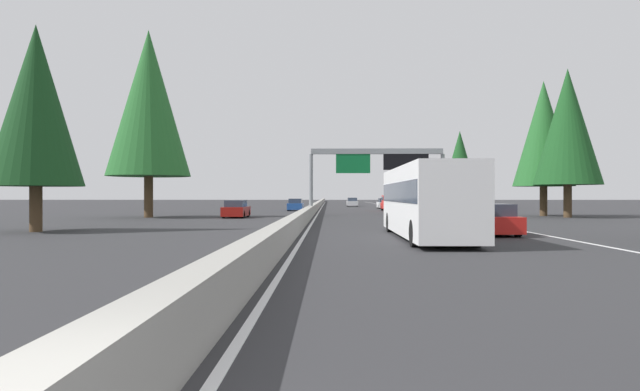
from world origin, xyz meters
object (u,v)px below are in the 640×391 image
conifer_right_near (568,127)px  conifer_left_foreground (36,106)px  conifer_right_far (460,162)px  conifer_right_mid (544,134)px  conifer_left_near (149,103)px  minivan_mid_center (413,206)px  sign_gantry_overhead (379,162)px  bus_mid_left (426,199)px  oncoming_near (296,205)px  sedan_distant_a (384,204)px  pickup_far_center (391,203)px  oncoming_far (236,209)px  sedan_near_right (352,202)px  sedan_near_center (491,220)px

conifer_right_near → conifer_left_foreground: 39.80m
conifer_right_near → conifer_right_far: conifer_right_near is taller
conifer_right_mid → conifer_left_near: (-3.90, 34.74, 2.20)m
minivan_mid_center → conifer_right_far: bearing=-22.0°
conifer_right_mid → conifer_left_foreground: 40.89m
sign_gantry_overhead → minivan_mid_center: 5.73m
bus_mid_left → minivan_mid_center: bearing=-7.5°
oncoming_near → conifer_right_far: bearing=107.8°
conifer_left_near → minivan_mid_center: bearing=-84.5°
sedan_distant_a → conifer_right_mid: (-26.83, -11.72, 6.77)m
bus_mid_left → conifer_left_near: (21.87, 19.50, 7.95)m
pickup_far_center → conifer_right_near: bearing=-146.5°
sign_gantry_overhead → oncoming_far: sign_gantry_overhead is taller
sign_gantry_overhead → pickup_far_center: 15.37m
bus_mid_left → sedan_near_right: size_ratio=2.61×
conifer_right_far → conifer_left_near: 42.78m
pickup_far_center → oncoming_near: size_ratio=1.27×
pickup_far_center → conifer_right_mid: (-15.88, -12.05, 6.54)m
sign_gantry_overhead → bus_mid_left: size_ratio=1.10×
oncoming_near → conifer_right_near: (-19.83, -24.25, 6.98)m
sign_gantry_overhead → conifer_left_near: conifer_left_near is taller
minivan_mid_center → conifer_right_mid: (1.72, -12.09, 6.51)m
pickup_far_center → oncoming_near: (0.57, 11.50, -0.23)m
oncoming_near → conifer_left_foreground: (-38.33, 10.98, 5.81)m
bus_mid_left → conifer_left_foreground: (3.89, 19.29, 4.78)m
bus_mid_left → sedan_near_center: 4.35m
bus_mid_left → pickup_far_center: (41.65, -3.19, -0.80)m
conifer_right_far → sign_gantry_overhead: bearing=149.7°
conifer_right_near → sign_gantry_overhead: bearing=73.2°
oncoming_far → conifer_left_near: 11.68m
bus_mid_left → oncoming_near: bus_mid_left is taller
sedan_near_right → conifer_left_foreground: 67.10m
bus_mid_left → sedan_distant_a: size_ratio=2.61×
sedan_distant_a → oncoming_near: 15.74m
sign_gantry_overhead → conifer_left_near: bearing=104.7°
sedan_near_right → conifer_right_near: bearing=-160.4°
sign_gantry_overhead → oncoming_near: size_ratio=2.88×
sedan_near_right → conifer_right_mid: (-42.22, -15.56, 6.77)m
bus_mid_left → conifer_right_far: 51.13m
pickup_far_center → oncoming_far: 25.09m
sedan_near_center → sedan_near_right: size_ratio=1.00×
conifer_right_near → oncoming_near: bearing=50.7°
sedan_near_center → conifer_left_near: size_ratio=0.28×
sign_gantry_overhead → conifer_right_mid: 15.09m
minivan_mid_center → sedan_near_center: bearing=-179.0°
sedan_distant_a → conifer_right_near: bearing=-157.7°
sedan_near_center → conifer_right_mid: conifer_right_mid is taller
conifer_left_near → sedan_distant_a: bearing=-36.8°
sedan_distant_a → conifer_right_far: size_ratio=0.42×
bus_mid_left → sedan_distant_a: bus_mid_left is taller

